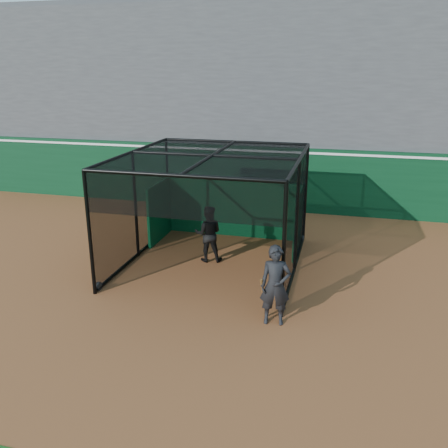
# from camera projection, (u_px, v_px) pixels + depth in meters

# --- Properties ---
(ground) EXTENTS (120.00, 120.00, 0.00)m
(ground) POSITION_uv_depth(u_px,v_px,m) (173.00, 301.00, 11.46)
(ground) COLOR brown
(ground) RESTS_ON ground
(outfield_wall) EXTENTS (50.00, 0.50, 2.50)m
(outfield_wall) POSITION_uv_depth(u_px,v_px,m) (246.00, 176.00, 18.88)
(outfield_wall) COLOR #09361B
(outfield_wall) RESTS_ON ground
(grandstand) EXTENTS (50.00, 7.85, 8.95)m
(grandstand) POSITION_uv_depth(u_px,v_px,m) (264.00, 89.00, 21.35)
(grandstand) COLOR #4C4C4F
(grandstand) RESTS_ON ground
(batting_cage) EXTENTS (4.77, 5.32, 3.13)m
(batting_cage) POSITION_uv_depth(u_px,v_px,m) (213.00, 211.00, 13.24)
(batting_cage) COLOR black
(batting_cage) RESTS_ON ground
(batter) EXTENTS (0.92, 0.79, 1.65)m
(batter) POSITION_uv_depth(u_px,v_px,m) (208.00, 234.00, 13.66)
(batter) COLOR black
(batter) RESTS_ON ground
(on_deck_player) EXTENTS (0.71, 0.52, 1.81)m
(on_deck_player) POSITION_uv_depth(u_px,v_px,m) (275.00, 286.00, 10.23)
(on_deck_player) COLOR black
(on_deck_player) RESTS_ON ground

